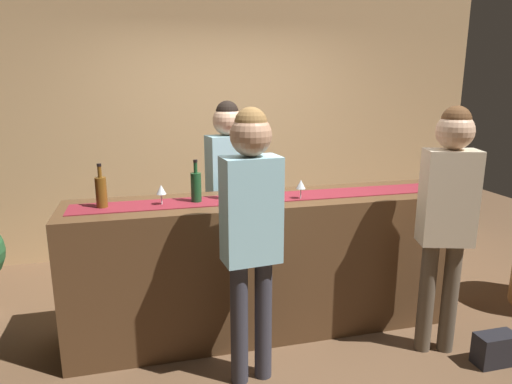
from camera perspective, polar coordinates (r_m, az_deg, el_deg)
The scene contains 13 objects.
ground_plane at distance 3.72m, azimuth 1.57°, elevation -16.45°, with size 10.00×10.00×0.00m, color brown.
back_wall at distance 5.09m, azimuth -4.26°, elevation 8.89°, with size 6.00×0.12×2.90m, color tan.
bar_counter at distance 3.49m, azimuth 1.62°, elevation -9.04°, with size 2.93×0.60×1.04m, color #543821.
counter_runner_cloth at distance 3.33m, azimuth 1.68°, elevation -0.69°, with size 2.78×0.28×0.01m, color maroon.
wine_bottle_green at distance 3.21m, azimuth -7.52°, elevation 0.69°, with size 0.07×0.07×0.30m.
wine_bottle_amber at distance 3.20m, azimuth -18.84°, elevation 0.05°, with size 0.07×0.07×0.30m.
wine_bottle_clear at distance 3.25m, azimuth -3.48°, elevation 0.95°, with size 0.07×0.07×0.30m.
wine_glass_near_customer at distance 3.17m, azimuth -11.81°, elevation 0.21°, with size 0.07×0.07×0.14m.
wine_glass_mid_counter at distance 3.28m, azimuth 5.64°, elevation 0.88°, with size 0.07×0.07×0.14m.
bartender at distance 3.83m, azimuth -3.51°, elevation 1.56°, with size 0.37×0.26×1.72m.
customer_sipping at distance 3.27m, azimuth 22.88°, elevation -1.56°, with size 0.38×0.29×1.72m.
customer_browsing at distance 2.70m, azimuth -0.62°, elevation -3.38°, with size 0.36×0.24×1.73m.
handbag at distance 3.63m, azimuth 27.79°, elevation -17.02°, with size 0.28×0.14×0.22m, color black.
Camera 1 is at (-0.89, -3.10, 1.86)m, focal length 31.90 mm.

